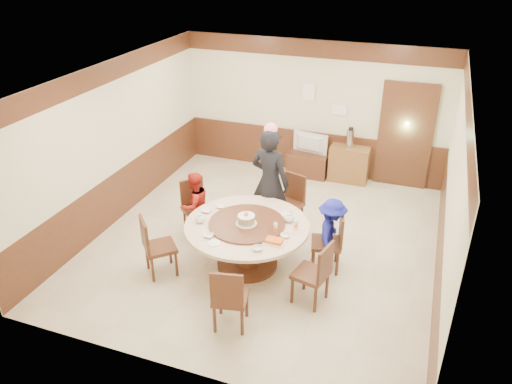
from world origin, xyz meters
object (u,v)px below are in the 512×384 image
(person_standing, at_px, (270,182))
(person_red, at_px, (195,205))
(shrimp_platter, at_px, (274,241))
(thermos, at_px, (350,138))
(side_cabinet, at_px, (349,164))
(birthday_cake, at_px, (246,219))
(television, at_px, (309,144))
(tv_stand, at_px, (308,164))
(person_blue, at_px, (331,234))
(banquet_table, at_px, (247,236))

(person_standing, xyz_separation_m, person_red, (-1.13, -0.56, -0.36))
(shrimp_platter, bearing_deg, thermos, 84.98)
(side_cabinet, bearing_deg, birthday_cake, -104.19)
(television, height_order, thermos, thermos)
(birthday_cake, distance_m, television, 3.55)
(person_standing, xyz_separation_m, birthday_cake, (0.01, -1.13, -0.09))
(person_standing, xyz_separation_m, tv_stand, (0.05, 2.42, -0.70))
(person_red, distance_m, television, 3.21)
(tv_stand, height_order, side_cabinet, side_cabinet)
(person_blue, distance_m, thermos, 3.16)
(person_blue, relative_size, television, 1.52)
(shrimp_platter, bearing_deg, person_red, 152.46)
(person_blue, bearing_deg, person_red, 81.42)
(shrimp_platter, bearing_deg, television, 97.39)
(shrimp_platter, height_order, tv_stand, shrimp_platter)
(person_red, xyz_separation_m, television, (1.18, 2.98, 0.14))
(person_standing, distance_m, side_cabinet, 2.68)
(person_red, distance_m, shrimp_platter, 1.91)
(person_red, height_order, television, person_red)
(birthday_cake, relative_size, television, 0.42)
(birthday_cake, bearing_deg, thermos, 76.15)
(person_red, bearing_deg, person_standing, 142.33)
(thermos, bearing_deg, birthday_cake, -103.85)
(person_standing, bearing_deg, person_red, 39.04)
(person_red, relative_size, birthday_cake, 3.68)
(side_cabinet, bearing_deg, tv_stand, -178.01)
(birthday_cake, bearing_deg, side_cabinet, 75.81)
(thermos, bearing_deg, person_red, -123.90)
(birthday_cake, bearing_deg, banquet_table, 96.05)
(shrimp_platter, xyz_separation_m, side_cabinet, (0.36, 3.89, -0.40))
(person_red, relative_size, television, 1.53)
(shrimp_platter, distance_m, side_cabinet, 3.93)
(person_standing, xyz_separation_m, television, (0.05, 2.42, -0.23))
(television, relative_size, side_cabinet, 0.95)
(person_blue, height_order, side_cabinet, person_blue)
(person_standing, relative_size, shrimp_platter, 6.31)
(birthday_cake, bearing_deg, person_standing, 90.37)
(person_blue, bearing_deg, person_standing, 55.09)
(shrimp_platter, distance_m, television, 3.89)
(person_blue, xyz_separation_m, birthday_cake, (-1.20, -0.46, 0.27))
(banquet_table, height_order, shrimp_platter, shrimp_platter)
(shrimp_platter, xyz_separation_m, television, (-0.50, 3.86, -0.06))
(banquet_table, distance_m, birthday_cake, 0.32)
(person_blue, distance_m, shrimp_platter, 1.03)
(birthday_cake, bearing_deg, person_red, 153.60)
(side_cabinet, bearing_deg, shrimp_platter, -95.36)
(birthday_cake, xyz_separation_m, television, (0.04, 3.55, -0.13))
(birthday_cake, height_order, tv_stand, birthday_cake)
(birthday_cake, distance_m, thermos, 3.69)
(side_cabinet, bearing_deg, person_red, -124.20)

